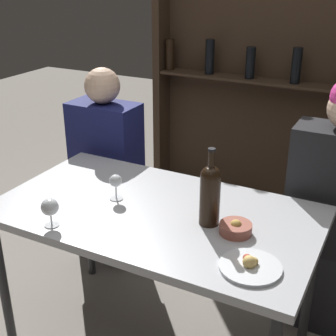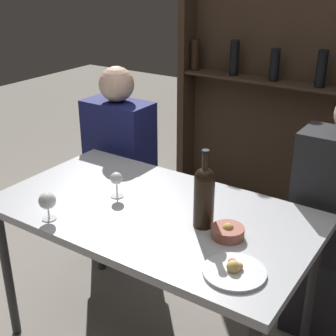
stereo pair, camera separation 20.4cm
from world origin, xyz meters
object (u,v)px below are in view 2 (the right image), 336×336
Objects in this scene: food_plate_0 at (234,271)px; seated_person_left at (120,172)px; wine_bottle at (204,194)px; snack_bowl at (228,232)px; wine_glass_0 at (116,180)px; wine_glass_1 at (47,202)px.

food_plate_0 is 0.18× the size of seated_person_left.
snack_bowl is (0.12, -0.02, -0.12)m from wine_bottle.
snack_bowl is at bearing -2.93° from wine_glass_0.
seated_person_left is at bearing 148.43° from wine_bottle.
wine_glass_1 reaches higher than snack_bowl.
wine_glass_0 is at bearing 71.81° from wine_glass_1.
wine_glass_1 is 0.95m from seated_person_left.
wine_glass_1 is 0.10× the size of seated_person_left.
snack_bowl is (-0.12, 0.19, 0.01)m from food_plate_0.
wine_glass_1 is 0.94× the size of snack_bowl.
seated_person_left is (-1.12, 0.76, -0.20)m from food_plate_0.
wine_glass_0 is 0.93× the size of snack_bowl.
wine_glass_0 is 0.74m from food_plate_0.
seated_person_left is (-1.00, 0.56, -0.21)m from snack_bowl.
wine_glass_1 is 0.74m from snack_bowl.
food_plate_0 is 1.72× the size of snack_bowl.
wine_glass_1 is (-0.10, -0.32, -0.00)m from wine_glass_0.
wine_bottle is 0.27× the size of seated_person_left.
food_plate_0 is (0.80, 0.09, -0.07)m from wine_glass_1.
snack_bowl is (0.68, 0.29, -0.06)m from wine_glass_1.
wine_bottle is at bearing -31.57° from seated_person_left.
wine_glass_1 is at bearing -157.14° from snack_bowl.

